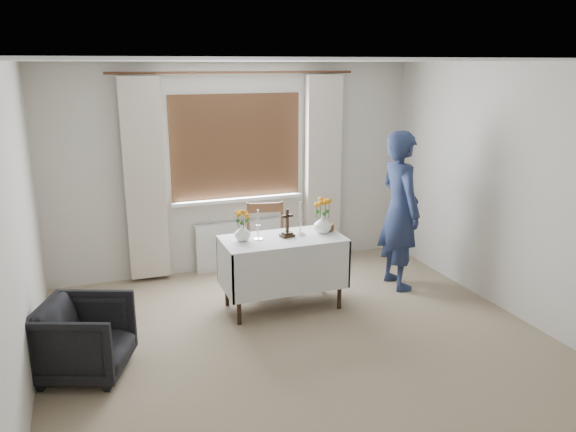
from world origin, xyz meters
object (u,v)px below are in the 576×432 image
object	(u,v)px
armchair	(85,338)
wooden_cross	(287,223)
flower_vase_right	(323,224)
altar_table	(283,273)
wooden_chair	(267,248)
flower_vase_left	(243,232)
person	(400,210)

from	to	relation	value
armchair	wooden_cross	size ratio (longest dim) A/B	2.35
flower_vase_right	wooden_cross	bearing A→B (deg)	179.77
armchair	altar_table	bearing A→B (deg)	-49.95
wooden_chair	flower_vase_left	bearing A→B (deg)	-120.78
armchair	wooden_chair	bearing A→B (deg)	-37.77
armchair	person	xyz separation A→B (m)	(3.39, 0.79, 0.58)
wooden_cross	flower_vase_left	distance (m)	0.47
armchair	flower_vase_left	distance (m)	1.79
person	flower_vase_left	distance (m)	1.84
wooden_cross	flower_vase_right	bearing A→B (deg)	-11.52
altar_table	wooden_cross	bearing A→B (deg)	18.99
wooden_chair	person	bearing A→B (deg)	-4.47
altar_table	person	size ratio (longest dim) A/B	0.69
flower_vase_right	altar_table	bearing A→B (deg)	-177.69
armchair	person	bearing A→B (deg)	-55.83
person	flower_vase_left	bearing A→B (deg)	93.28
wooden_chair	flower_vase_right	world-z (taller)	wooden_chair
armchair	wooden_cross	bearing A→B (deg)	-49.95
flower_vase_left	armchair	bearing A→B (deg)	-154.90
altar_table	wooden_cross	world-z (taller)	wooden_cross
wooden_chair	person	distance (m)	1.54
armchair	person	world-z (taller)	person
altar_table	flower_vase_left	world-z (taller)	flower_vase_left
altar_table	wooden_cross	distance (m)	0.53
altar_table	person	world-z (taller)	person
flower_vase_left	flower_vase_right	xyz separation A→B (m)	(0.86, -0.03, 0.01)
altar_table	flower_vase_right	bearing A→B (deg)	2.31
altar_table	flower_vase_right	size ratio (longest dim) A/B	6.39
wooden_chair	person	size ratio (longest dim) A/B	0.54
wooden_chair	person	xyz separation A→B (m)	(1.43, -0.40, 0.41)
altar_table	armchair	world-z (taller)	altar_table
person	flower_vase_left	size ratio (longest dim) A/B	10.36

